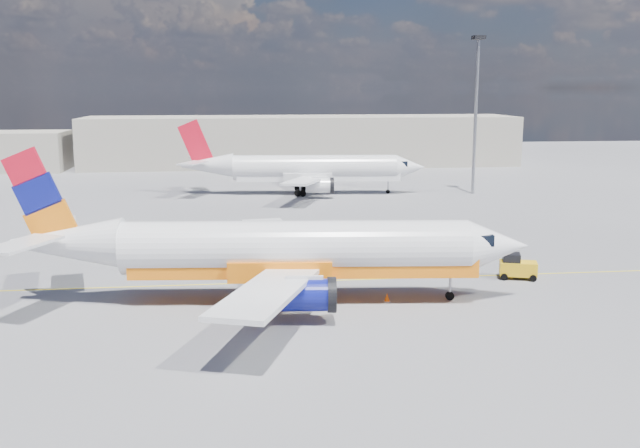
{
  "coord_description": "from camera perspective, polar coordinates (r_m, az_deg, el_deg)",
  "views": [
    {
      "loc": [
        -5.99,
        -42.37,
        12.6
      ],
      "look_at": [
        -0.37,
        4.79,
        3.5
      ],
      "focal_mm": 40.0,
      "sensor_mm": 36.0,
      "label": 1
    }
  ],
  "objects": [
    {
      "name": "terminal_main",
      "position": [
        118.2,
        -1.45,
        6.67
      ],
      "size": [
        70.0,
        14.0,
        8.0
      ],
      "primitive_type": "cube",
      "color": "#ABA593",
      "rests_on": "ground"
    },
    {
      "name": "traffic_cone",
      "position": [
        43.01,
        5.38,
        -5.87
      ],
      "size": [
        0.39,
        0.39,
        0.54
      ],
      "color": "white",
      "rests_on": "ground"
    },
    {
      "name": "gse_tug",
      "position": [
        49.58,
        15.48,
        -3.31
      ],
      "size": [
        2.69,
        2.12,
        1.72
      ],
      "rotation": [
        0.0,
        0.0,
        -0.31
      ],
      "color": "black",
      "rests_on": "ground"
    },
    {
      "name": "floodlight_mast",
      "position": [
        87.34,
        12.39,
        9.63
      ],
      "size": [
        1.36,
        1.36,
        18.57
      ],
      "color": "gray",
      "rests_on": "ground"
    },
    {
      "name": "taxi_line",
      "position": [
        47.47,
        0.7,
        -4.54
      ],
      "size": [
        70.0,
        0.15,
        0.01
      ],
      "primitive_type": "cube",
      "color": "yellow",
      "rests_on": "ground"
    },
    {
      "name": "main_jet",
      "position": [
        42.22,
        -3.26,
        -2.14
      ],
      "size": [
        30.91,
        24.36,
        9.37
      ],
      "rotation": [
        0.0,
        0.0,
        -0.09
      ],
      "color": "white",
      "rests_on": "ground"
    },
    {
      "name": "ground",
      "position": [
        44.61,
        1.21,
        -5.56
      ],
      "size": [
        240.0,
        240.0,
        0.0
      ],
      "primitive_type": "plane",
      "color": "slate",
      "rests_on": "ground"
    },
    {
      "name": "second_jet",
      "position": [
        85.71,
        -1.04,
        4.4
      ],
      "size": [
        29.57,
        23.31,
        8.96
      ],
      "rotation": [
        0.0,
        0.0,
        -0.09
      ],
      "color": "white",
      "rests_on": "ground"
    }
  ]
}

